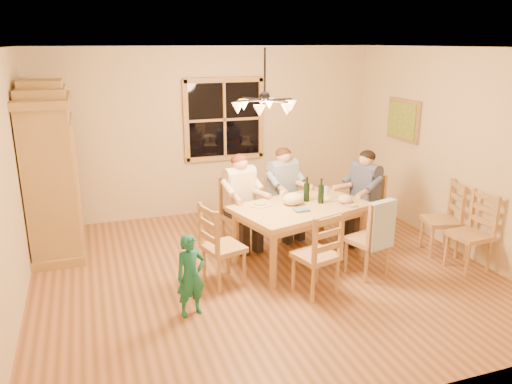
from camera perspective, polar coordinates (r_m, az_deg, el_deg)
name	(u,v)px	position (r m, az deg, el deg)	size (l,w,h in m)	color
floor	(264,272)	(6.31, 0.90, -9.12)	(5.50, 5.50, 0.00)	brown
ceiling	(265,47)	(5.68, 1.03, 16.20)	(5.50, 5.00, 0.02)	white
wall_back	(212,132)	(8.19, -5.03, 6.83)	(5.50, 0.02, 2.70)	beige
wall_left	(6,189)	(5.58, -26.66, 0.34)	(0.02, 5.00, 2.70)	beige
wall_right	(457,151)	(7.24, 21.95, 4.35)	(0.02, 5.00, 2.70)	beige
window	(224,120)	(8.18, -3.64, 8.27)	(1.30, 0.06, 1.30)	black
painting	(403,120)	(8.10, 16.46, 7.90)	(0.06, 0.78, 0.64)	olive
chandelier	(265,105)	(5.72, 0.99, 9.95)	(0.77, 0.68, 0.71)	black
armoire	(52,175)	(7.16, -22.27, 1.77)	(0.66, 1.40, 2.30)	olive
dining_table	(300,213)	(6.42, 5.11, -2.39)	(1.87, 1.42, 0.76)	tan
chair_far_left	(240,227)	(6.91, -1.79, -4.04)	(0.54, 0.52, 0.99)	tan
chair_far_right	(283,217)	(7.31, 3.09, -2.87)	(0.54, 0.52, 0.99)	tan
chair_near_left	(315,268)	(5.75, 6.79, -8.60)	(0.54, 0.52, 0.99)	tan
chair_near_right	(367,251)	(6.29, 12.55, -6.61)	(0.54, 0.52, 0.99)	tan
chair_end_left	(224,259)	(5.93, -3.70, -7.69)	(0.52, 0.54, 0.99)	tan
chair_end_right	(362,221)	(7.29, 12.07, -3.28)	(0.52, 0.54, 0.99)	tan
adult_woman	(240,190)	(6.74, -1.83, 0.24)	(0.48, 0.51, 0.87)	beige
adult_plaid_man	(283,182)	(7.14, 3.16, 1.20)	(0.48, 0.51, 0.87)	#315A86
adult_slate_man	(365,185)	(7.13, 12.33, 0.79)	(0.51, 0.48, 0.87)	#414B69
towel	(381,225)	(6.03, 14.10, -3.70)	(0.38, 0.10, 0.58)	#AACBE6
wine_bottle_a	(307,189)	(6.50, 5.81, 0.33)	(0.08, 0.08, 0.33)	black
wine_bottle_b	(321,191)	(6.45, 7.45, 0.14)	(0.08, 0.08, 0.33)	black
plate_woman	(260,205)	(6.35, 0.48, -1.46)	(0.26, 0.26, 0.02)	white
plate_plaid	(300,196)	(6.74, 5.09, -0.44)	(0.26, 0.26, 0.02)	white
plate_slate	(334,197)	(6.75, 8.86, -0.56)	(0.26, 0.26, 0.02)	white
wine_glass_a	(282,196)	(6.50, 2.99, -0.49)	(0.06, 0.06, 0.14)	silver
wine_glass_b	(326,192)	(6.76, 8.02, 0.06)	(0.06, 0.06, 0.14)	silver
cap	(345,199)	(6.52, 10.19, -0.83)	(0.20, 0.20, 0.11)	#CAAF87
napkin	(301,210)	(6.17, 5.20, -2.04)	(0.18, 0.14, 0.03)	teal
cloth_bundle	(293,199)	(6.38, 4.25, -0.80)	(0.28, 0.22, 0.15)	beige
child	(191,276)	(5.26, -7.47, -9.45)	(0.32, 0.21, 0.89)	#186D58
chair_spare_front	(468,247)	(6.81, 23.06, -5.75)	(0.44, 0.46, 0.99)	tan
chair_spare_back	(439,232)	(7.19, 20.21, -4.26)	(0.53, 0.54, 0.99)	tan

